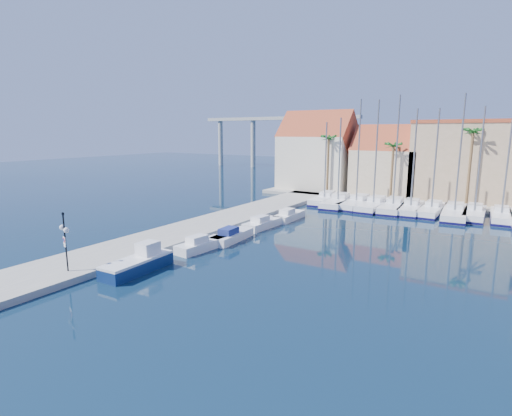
{
  "coord_description": "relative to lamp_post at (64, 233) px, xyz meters",
  "views": [
    {
      "loc": [
        18.46,
        -17.78,
        10.35
      ],
      "look_at": [
        -2.11,
        14.56,
        3.0
      ],
      "focal_mm": 28.0,
      "sensor_mm": 36.0,
      "label": 1
    }
  ],
  "objects": [
    {
      "name": "sailboat_4",
      "position": [
        13.51,
        38.27,
        -2.71
      ],
      "size": [
        3.27,
        10.05,
        14.94
      ],
      "rotation": [
        0.0,
        0.0,
        0.07
      ],
      "color": "white",
      "rests_on": "ground"
    },
    {
      "name": "fishing_boat",
      "position": [
        3.24,
        3.69,
        -2.65
      ],
      "size": [
        2.18,
        5.87,
        2.03
      ],
      "rotation": [
        0.0,
        0.0,
        0.04
      ],
      "color": "navy",
      "rests_on": "ground"
    },
    {
      "name": "sailboat_9",
      "position": [
        25.8,
        38.72,
        -2.71
      ],
      "size": [
        2.59,
        8.26,
        12.31
      ],
      "rotation": [
        0.0,
        0.0,
        0.05
      ],
      "color": "white",
      "rests_on": "ground"
    },
    {
      "name": "sailboat_6",
      "position": [
        18.28,
        38.3,
        -2.71
      ],
      "size": [
        2.6,
        8.85,
        13.14
      ],
      "rotation": [
        0.0,
        0.0,
        -0.03
      ],
      "color": "white",
      "rests_on": "ground"
    },
    {
      "name": "palm_2",
      "position": [
        21.61,
        44.0,
        6.69
      ],
      "size": [
        2.6,
        2.6,
        11.15
      ],
      "color": "brown",
      "rests_on": "shore_north"
    },
    {
      "name": "building_2",
      "position": [
        20.61,
        50.0,
        2.93
      ],
      "size": [
        14.2,
        10.2,
        11.5
      ],
      "color": "tan",
      "rests_on": "shore_north"
    },
    {
      "name": "sailboat_3",
      "position": [
        11.03,
        38.04,
        -2.71
      ],
      "size": [
        2.69,
        9.83,
        14.41
      ],
      "rotation": [
        0.0,
        0.0,
        -0.01
      ],
      "color": "white",
      "rests_on": "ground"
    },
    {
      "name": "lamp_post",
      "position": [
        0.0,
        0.0,
        0.0
      ],
      "size": [
        1.41,
        0.73,
        4.31
      ],
      "rotation": [
        0.0,
        0.0,
        -0.32
      ],
      "color": "black",
      "rests_on": "quay_west"
    },
    {
      "name": "viaduct",
      "position": [
        -31.46,
        84.0,
        6.92
      ],
      "size": [
        48.0,
        2.2,
        14.45
      ],
      "color": "#9E9E99",
      "rests_on": "ground"
    },
    {
      "name": "motorboat_west_1",
      "position": [
        4.13,
        14.29,
        -2.82
      ],
      "size": [
        2.14,
        5.59,
        1.4
      ],
      "rotation": [
        0.0,
        0.0,
        0.07
      ],
      "color": "white",
      "rests_on": "ground"
    },
    {
      "name": "motorboat_west_3",
      "position": [
        4.42,
        25.57,
        -2.82
      ],
      "size": [
        1.81,
        5.44,
        1.4
      ],
      "rotation": [
        0.0,
        0.0,
        0.01
      ],
      "color": "white",
      "rests_on": "ground"
    },
    {
      "name": "sailboat_8",
      "position": [
        23.01,
        38.7,
        -2.7
      ],
      "size": [
        2.43,
        8.69,
        13.26
      ],
      "rotation": [
        0.0,
        0.0,
        0.02
      ],
      "color": "white",
      "rests_on": "ground"
    },
    {
      "name": "sailboat_1",
      "position": [
        6.02,
        37.8,
        -2.75
      ],
      "size": [
        3.57,
        10.44,
        12.22
      ],
      "rotation": [
        0.0,
        0.0,
        0.09
      ],
      "color": "white",
      "rests_on": "ground"
    },
    {
      "name": "sailboat_7",
      "position": [
        20.91,
        37.99,
        -2.71
      ],
      "size": [
        3.37,
        10.29,
        14.74
      ],
      "rotation": [
        0.0,
        0.0,
        0.07
      ],
      "color": "white",
      "rests_on": "ground"
    },
    {
      "name": "palm_0",
      "position": [
        1.61,
        44.0,
        5.75
      ],
      "size": [
        2.6,
        2.6,
        10.15
      ],
      "color": "brown",
      "rests_on": "shore_north"
    },
    {
      "name": "building_0",
      "position": [
        -2.39,
        49.0,
        3.2
      ],
      "size": [
        12.3,
        9.0,
        13.5
      ],
      "color": "beige",
      "rests_on": "shore_north"
    },
    {
      "name": "motorboat_west_0",
      "position": [
        3.63,
        10.37,
        -2.82
      ],
      "size": [
        2.1,
        5.22,
        1.4
      ],
      "rotation": [
        0.0,
        0.0,
        -0.09
      ],
      "color": "white",
      "rests_on": "ground"
    },
    {
      "name": "ground",
      "position": [
        7.61,
        2.0,
        -3.33
      ],
      "size": [
        260.0,
        260.0,
        0.0
      ],
      "primitive_type": "plane",
      "color": "black",
      "rests_on": "ground"
    },
    {
      "name": "motorboat_west_2",
      "position": [
        3.88,
        20.45,
        -2.82
      ],
      "size": [
        2.05,
        5.59,
        1.4
      ],
      "rotation": [
        0.0,
        0.0,
        -0.05
      ],
      "color": "white",
      "rests_on": "ground"
    },
    {
      "name": "quay_west",
      "position": [
        -1.39,
        15.5,
        -3.08
      ],
      "size": [
        6.0,
        77.0,
        0.5
      ],
      "primitive_type": "cube",
      "color": "gray",
      "rests_on": "ground"
    },
    {
      "name": "sailboat_2",
      "position": [
        8.62,
        38.2,
        -2.71
      ],
      "size": [
        3.17,
        9.92,
        14.59
      ],
      "rotation": [
        0.0,
        0.0,
        -0.06
      ],
      "color": "white",
      "rests_on": "ground"
    },
    {
      "name": "shore_north",
      "position": [
        17.61,
        50.0,
        -3.08
      ],
      "size": [
        54.0,
        16.0,
        0.5
      ],
      "primitive_type": "cube",
      "color": "gray",
      "rests_on": "ground"
    },
    {
      "name": "palm_1",
      "position": [
        11.61,
        44.0,
        4.81
      ],
      "size": [
        2.6,
        2.6,
        9.15
      ],
      "color": "brown",
      "rests_on": "shore_north"
    },
    {
      "name": "building_1",
      "position": [
        9.61,
        49.0,
        1.97
      ],
      "size": [
        10.3,
        8.0,
        11.0
      ],
      "color": "tan",
      "rests_on": "shore_north"
    },
    {
      "name": "sailboat_5",
      "position": [
        15.74,
        38.2,
        -2.72
      ],
      "size": [
        3.01,
        9.23,
        13.17
      ],
      "rotation": [
        0.0,
        0.0,
        0.07
      ],
      "color": "white",
      "rests_on": "ground"
    },
    {
      "name": "sailboat_0",
      "position": [
        3.56,
        38.77,
        -2.74
      ],
      "size": [
        3.05,
        9.14,
        11.68
      ],
      "rotation": [
        0.0,
        0.0,
        0.07
      ],
      "color": "white",
      "rests_on": "ground"
    }
  ]
}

